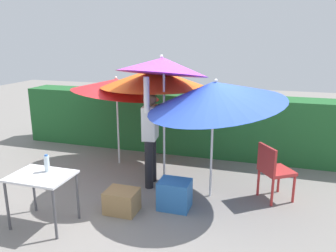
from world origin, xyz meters
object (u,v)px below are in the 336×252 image
object	(u,v)px
chair_plastic	(273,169)
cooler_box	(175,194)
umbrella_orange	(116,87)
crate_cardboard	(122,201)
umbrella_navy	(154,78)
umbrella_rainbow	(163,66)
bottle_water	(47,164)
umbrella_yellow	(215,94)
person_vendor	(150,132)
folding_table	(41,181)

from	to	relation	value
chair_plastic	cooler_box	world-z (taller)	chair_plastic
umbrella_orange	crate_cardboard	size ratio (longest dim) A/B	4.09
umbrella_navy	umbrella_orange	bearing A→B (deg)	179.06
umbrella_rainbow	crate_cardboard	distance (m)	2.14
bottle_water	chair_plastic	bearing A→B (deg)	27.74
umbrella_rainbow	umbrella_navy	xyz separation A→B (m)	(-0.42, 0.75, -0.28)
umbrella_yellow	bottle_water	size ratio (longest dim) A/B	8.83
umbrella_rainbow	chair_plastic	bearing A→B (deg)	0.71
cooler_box	crate_cardboard	xyz separation A→B (m)	(-0.70, -0.33, -0.05)
umbrella_orange	umbrella_navy	distance (m)	0.79
crate_cardboard	bottle_water	bearing A→B (deg)	-150.19
bottle_water	person_vendor	bearing A→B (deg)	58.54
crate_cardboard	bottle_water	world-z (taller)	bottle_water
person_vendor	folding_table	bearing A→B (deg)	-119.72
chair_plastic	cooler_box	xyz separation A→B (m)	(-1.37, -0.71, -0.29)
umbrella_yellow	bottle_water	distance (m)	2.55
crate_cardboard	person_vendor	bearing A→B (deg)	85.85
folding_table	bottle_water	distance (m)	0.24
person_vendor	bottle_water	distance (m)	1.77
umbrella_yellow	cooler_box	size ratio (longest dim) A/B	4.60
person_vendor	cooler_box	bearing A→B (deg)	-47.67
person_vendor	chair_plastic	world-z (taller)	person_vendor
umbrella_orange	crate_cardboard	world-z (taller)	umbrella_orange
umbrella_navy	chair_plastic	distance (m)	2.62
chair_plastic	bottle_water	size ratio (longest dim) A/B	3.71
umbrella_navy	folding_table	xyz separation A→B (m)	(-0.73, -2.39, -1.12)
umbrella_orange	folding_table	xyz separation A→B (m)	(0.03, -2.40, -0.92)
person_vendor	chair_plastic	distance (m)	2.04
cooler_box	umbrella_yellow	bearing A→B (deg)	49.33
bottle_water	umbrella_yellow	bearing A→B (deg)	33.94
umbrella_yellow	person_vendor	xyz separation A→B (m)	(-1.08, 0.16, -0.72)
umbrella_yellow	chair_plastic	distance (m)	1.48
person_vendor	umbrella_rainbow	bearing A→B (deg)	1.03
crate_cardboard	umbrella_rainbow	bearing A→B (deg)	73.85
umbrella_rainbow	bottle_water	xyz separation A→B (m)	(-1.14, -1.51, -1.20)
umbrella_yellow	folding_table	size ratio (longest dim) A/B	2.65
umbrella_orange	person_vendor	bearing A→B (deg)	-38.57
cooler_box	crate_cardboard	world-z (taller)	cooler_box
umbrella_rainbow	bottle_water	size ratio (longest dim) A/B	9.56
chair_plastic	cooler_box	size ratio (longest dim) A/B	1.93
umbrella_yellow	chair_plastic	size ratio (longest dim) A/B	2.38
crate_cardboard	folding_table	world-z (taller)	folding_table
umbrella_yellow	person_vendor	size ratio (longest dim) A/B	1.13
umbrella_navy	chair_plastic	size ratio (longest dim) A/B	2.21
umbrella_yellow	crate_cardboard	bearing A→B (deg)	-143.25
crate_cardboard	cooler_box	bearing A→B (deg)	25.52
person_vendor	chair_plastic	xyz separation A→B (m)	(1.99, 0.03, -0.42)
umbrella_yellow	umbrella_orange	bearing A→B (deg)	155.51
umbrella_navy	cooler_box	distance (m)	2.26
umbrella_rainbow	umbrella_yellow	xyz separation A→B (m)	(0.86, -0.16, -0.37)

